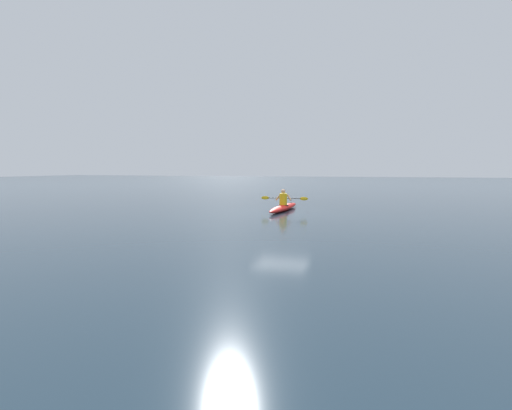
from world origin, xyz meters
TOP-DOWN VIEW (x-y plane):
  - ground_plane at (0.00, 0.00)m, footprint 160.00×160.00m
  - kayak at (0.14, -0.89)m, footprint 0.57×4.76m
  - kayaker at (0.14, -0.81)m, footprint 2.36×0.41m

SIDE VIEW (x-z plane):
  - ground_plane at x=0.00m, z-range 0.00..0.00m
  - kayak at x=0.14m, z-range 0.00..0.28m
  - kayaker at x=0.14m, z-range 0.22..0.99m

